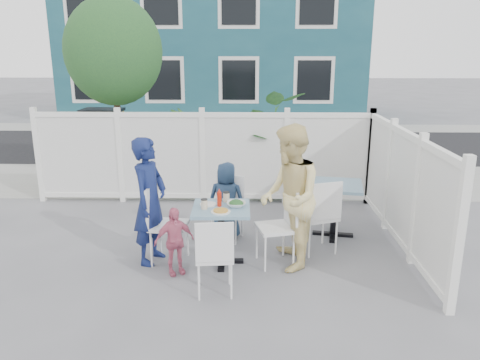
{
  "coord_description": "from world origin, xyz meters",
  "views": [
    {
      "loc": [
        0.94,
        -5.54,
        2.64
      ],
      "look_at": [
        0.8,
        0.34,
        0.99
      ],
      "focal_mm": 35.0,
      "sensor_mm": 36.0,
      "label": 1
    }
  ],
  "objects_px": {
    "chair_back": "(229,203)",
    "toddler": "(174,241)",
    "chair_left": "(162,218)",
    "man": "(150,201)",
    "main_table": "(221,220)",
    "chair_near": "(214,252)",
    "utility_cabinet": "(105,145)",
    "woman": "(289,198)",
    "spare_table": "(335,196)",
    "chair_right": "(282,220)",
    "boy": "(226,200)"
  },
  "relations": [
    {
      "from": "chair_back",
      "to": "toddler",
      "type": "distance_m",
      "value": 1.3
    },
    {
      "from": "boy",
      "to": "chair_near",
      "type": "bearing_deg",
      "value": 98.51
    },
    {
      "from": "chair_near",
      "to": "woman",
      "type": "bearing_deg",
      "value": 36.21
    },
    {
      "from": "chair_left",
      "to": "main_table",
      "type": "bearing_deg",
      "value": 93.58
    },
    {
      "from": "chair_back",
      "to": "man",
      "type": "relative_size",
      "value": 0.56
    },
    {
      "from": "chair_left",
      "to": "chair_right",
      "type": "xyz_separation_m",
      "value": [
        1.51,
        -0.02,
        -0.01
      ]
    },
    {
      "from": "man",
      "to": "toddler",
      "type": "bearing_deg",
      "value": -120.17
    },
    {
      "from": "spare_table",
      "to": "chair_back",
      "type": "relative_size",
      "value": 0.96
    },
    {
      "from": "main_table",
      "to": "chair_near",
      "type": "bearing_deg",
      "value": -91.55
    },
    {
      "from": "chair_back",
      "to": "chair_near",
      "type": "height_order",
      "value": "chair_back"
    },
    {
      "from": "chair_near",
      "to": "toddler",
      "type": "relative_size",
      "value": 1.07
    },
    {
      "from": "spare_table",
      "to": "man",
      "type": "distance_m",
      "value": 2.63
    },
    {
      "from": "main_table",
      "to": "chair_near",
      "type": "relative_size",
      "value": 0.83
    },
    {
      "from": "main_table",
      "to": "man",
      "type": "relative_size",
      "value": 0.46
    },
    {
      "from": "utility_cabinet",
      "to": "toddler",
      "type": "relative_size",
      "value": 1.66
    },
    {
      "from": "spare_table",
      "to": "boy",
      "type": "xyz_separation_m",
      "value": [
        -1.55,
        -0.08,
        -0.06
      ]
    },
    {
      "from": "woman",
      "to": "toddler",
      "type": "xyz_separation_m",
      "value": [
        -1.38,
        -0.26,
        -0.47
      ]
    },
    {
      "from": "chair_near",
      "to": "man",
      "type": "distance_m",
      "value": 1.27
    },
    {
      "from": "chair_back",
      "to": "boy",
      "type": "bearing_deg",
      "value": -15.22
    },
    {
      "from": "spare_table",
      "to": "chair_near",
      "type": "distance_m",
      "value": 2.39
    },
    {
      "from": "utility_cabinet",
      "to": "woman",
      "type": "distance_m",
      "value": 5.43
    },
    {
      "from": "spare_table",
      "to": "boy",
      "type": "height_order",
      "value": "boy"
    },
    {
      "from": "utility_cabinet",
      "to": "chair_back",
      "type": "distance_m",
      "value": 4.24
    },
    {
      "from": "main_table",
      "to": "woman",
      "type": "bearing_deg",
      "value": -3.79
    },
    {
      "from": "spare_table",
      "to": "woman",
      "type": "bearing_deg",
      "value": -126.41
    },
    {
      "from": "chair_left",
      "to": "chair_back",
      "type": "distance_m",
      "value": 1.14
    },
    {
      "from": "chair_right",
      "to": "main_table",
      "type": "bearing_deg",
      "value": 76.32
    },
    {
      "from": "woman",
      "to": "boy",
      "type": "distance_m",
      "value": 1.28
    },
    {
      "from": "boy",
      "to": "chair_right",
      "type": "bearing_deg",
      "value": 141.08
    },
    {
      "from": "chair_right",
      "to": "man",
      "type": "xyz_separation_m",
      "value": [
        -1.65,
        0.03,
        0.23
      ]
    },
    {
      "from": "main_table",
      "to": "chair_near",
      "type": "xyz_separation_m",
      "value": [
        -0.02,
        -0.84,
        -0.06
      ]
    },
    {
      "from": "chair_left",
      "to": "chair_near",
      "type": "bearing_deg",
      "value": 46.32
    },
    {
      "from": "man",
      "to": "toddler",
      "type": "relative_size",
      "value": 1.91
    },
    {
      "from": "woman",
      "to": "chair_back",
      "type": "bearing_deg",
      "value": -142.32
    },
    {
      "from": "utility_cabinet",
      "to": "woman",
      "type": "xyz_separation_m",
      "value": [
        3.54,
        -4.12,
        0.2
      ]
    },
    {
      "from": "man",
      "to": "chair_near",
      "type": "bearing_deg",
      "value": -119.93
    },
    {
      "from": "man",
      "to": "boy",
      "type": "bearing_deg",
      "value": -33.03
    },
    {
      "from": "chair_back",
      "to": "boy",
      "type": "distance_m",
      "value": 0.05
    },
    {
      "from": "chair_left",
      "to": "toddler",
      "type": "height_order",
      "value": "chair_left"
    },
    {
      "from": "spare_table",
      "to": "chair_left",
      "type": "xyz_separation_m",
      "value": [
        -2.32,
        -0.9,
        -0.03
      ]
    },
    {
      "from": "utility_cabinet",
      "to": "boy",
      "type": "relative_size",
      "value": 1.26
    },
    {
      "from": "spare_table",
      "to": "toddler",
      "type": "distance_m",
      "value": 2.47
    },
    {
      "from": "man",
      "to": "boy",
      "type": "xyz_separation_m",
      "value": [
        0.92,
        0.82,
        -0.25
      ]
    },
    {
      "from": "chair_left",
      "to": "chair_near",
      "type": "height_order",
      "value": "chair_left"
    },
    {
      "from": "chair_right",
      "to": "toddler",
      "type": "distance_m",
      "value": 1.35
    },
    {
      "from": "spare_table",
      "to": "chair_near",
      "type": "height_order",
      "value": "chair_near"
    },
    {
      "from": "chair_back",
      "to": "spare_table",
      "type": "bearing_deg",
      "value": -161.58
    },
    {
      "from": "chair_near",
      "to": "chair_back",
      "type": "bearing_deg",
      "value": 81.48
    },
    {
      "from": "chair_near",
      "to": "boy",
      "type": "bearing_deg",
      "value": 82.62
    },
    {
      "from": "utility_cabinet",
      "to": "boy",
      "type": "height_order",
      "value": "utility_cabinet"
    }
  ]
}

